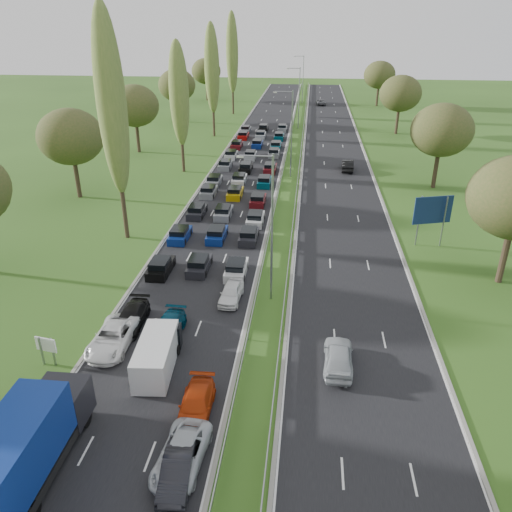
% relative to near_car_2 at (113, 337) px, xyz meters
% --- Properties ---
extents(ground, '(260.00, 260.00, 0.00)m').
position_rel_near_car_2_xyz_m(ground, '(10.40, 44.83, -0.78)').
color(ground, '#2E5119').
rests_on(ground, ground).
extents(near_carriageway, '(10.50, 215.00, 0.04)m').
position_rel_near_car_2_xyz_m(near_carriageway, '(3.65, 47.33, -0.78)').
color(near_carriageway, black).
rests_on(near_carriageway, ground).
extents(far_carriageway, '(10.50, 215.00, 0.04)m').
position_rel_near_car_2_xyz_m(far_carriageway, '(17.15, 47.33, -0.78)').
color(far_carriageway, black).
rests_on(far_carriageway, ground).
extents(central_reservation, '(2.36, 215.00, 0.32)m').
position_rel_near_car_2_xyz_m(central_reservation, '(10.40, 47.33, -0.23)').
color(central_reservation, gray).
rests_on(central_reservation, ground).
extents(lamp_columns, '(0.18, 140.18, 12.00)m').
position_rel_near_car_2_xyz_m(lamp_columns, '(10.40, 42.83, 5.22)').
color(lamp_columns, gray).
rests_on(lamp_columns, ground).
extents(poplar_row, '(2.80, 127.80, 22.44)m').
position_rel_near_car_2_xyz_m(poplar_row, '(-5.60, 32.99, 11.61)').
color(poplar_row, '#2D2116').
rests_on(poplar_row, ground).
extents(woodland_left, '(8.00, 166.00, 11.10)m').
position_rel_near_car_2_xyz_m(woodland_left, '(-16.10, 27.45, 6.90)').
color(woodland_left, '#2D2116').
rests_on(woodland_left, ground).
extents(woodland_right, '(8.00, 153.00, 11.10)m').
position_rel_near_car_2_xyz_m(woodland_right, '(29.90, 31.49, 6.90)').
color(woodland_right, '#2D2116').
rests_on(woodland_right, ground).
extents(traffic_queue_fill, '(9.02, 67.67, 0.80)m').
position_rel_near_car_2_xyz_m(traffic_queue_fill, '(3.65, 42.63, -0.34)').
color(traffic_queue_fill, black).
rests_on(traffic_queue_fill, ground).
extents(near_car_2, '(2.52, 5.45, 1.51)m').
position_rel_near_car_2_xyz_m(near_car_2, '(0.00, 0.00, 0.00)').
color(near_car_2, silver).
rests_on(near_car_2, near_carriageway).
extents(near_car_3, '(2.02, 4.77, 1.37)m').
position_rel_near_car_2_xyz_m(near_car_3, '(0.38, 2.75, -0.07)').
color(near_car_3, black).
rests_on(near_car_3, near_carriageway).
extents(near_car_7, '(2.05, 4.69, 1.34)m').
position_rel_near_car_2_xyz_m(near_car_7, '(3.47, 1.60, -0.09)').
color(near_car_7, '#043349').
rests_on(near_car_7, near_carriageway).
extents(near_car_9, '(1.71, 4.20, 1.36)m').
position_rel_near_car_2_xyz_m(near_car_9, '(7.24, -10.47, -0.08)').
color(near_car_9, black).
rests_on(near_car_9, near_carriageway).
extents(near_car_10, '(2.58, 4.97, 1.34)m').
position_rel_near_car_2_xyz_m(near_car_10, '(7.21, -9.51, -0.09)').
color(near_car_10, silver).
rests_on(near_car_10, near_carriageway).
extents(near_car_11, '(1.93, 4.55, 1.31)m').
position_rel_near_car_2_xyz_m(near_car_11, '(7.16, -5.83, -0.10)').
color(near_car_11, '#B5320B').
rests_on(near_car_11, near_carriageway).
extents(near_car_12, '(1.82, 4.11, 1.37)m').
position_rel_near_car_2_xyz_m(near_car_12, '(7.21, 7.17, -0.07)').
color(near_car_12, white).
rests_on(near_car_12, near_carriageway).
extents(far_car_0, '(2.05, 4.76, 1.60)m').
position_rel_near_car_2_xyz_m(far_car_0, '(15.48, -0.59, 0.04)').
color(far_car_0, '#AAB0B4').
rests_on(far_car_0, far_carriageway).
extents(far_car_1, '(1.91, 4.90, 1.59)m').
position_rel_near_car_2_xyz_m(far_car_1, '(18.79, 46.97, 0.04)').
color(far_car_1, black).
rests_on(far_car_1, far_carriageway).
extents(far_car_2, '(2.64, 5.23, 1.42)m').
position_rel_near_car_2_xyz_m(far_car_2, '(15.41, 109.92, -0.05)').
color(far_car_2, slate).
rests_on(far_car_2, far_carriageway).
extents(blue_lorry, '(2.67, 9.61, 4.06)m').
position_rel_near_car_2_xyz_m(blue_lorry, '(0.05, -11.21, 1.32)').
color(blue_lorry, black).
rests_on(blue_lorry, near_carriageway).
extents(white_van_rear, '(2.13, 5.42, 2.18)m').
position_rel_near_car_2_xyz_m(white_van_rear, '(3.76, -1.88, 0.34)').
color(white_van_rear, silver).
rests_on(white_van_rear, near_carriageway).
extents(info_sign, '(1.49, 0.37, 2.10)m').
position_rel_near_car_2_xyz_m(info_sign, '(-3.50, -2.39, 0.59)').
color(info_sign, gray).
rests_on(info_sign, ground).
extents(direction_sign, '(3.86, 1.24, 5.20)m').
position_rel_near_car_2_xyz_m(direction_sign, '(25.30, 20.06, 2.79)').
color(direction_sign, gray).
rests_on(direction_sign, ground).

